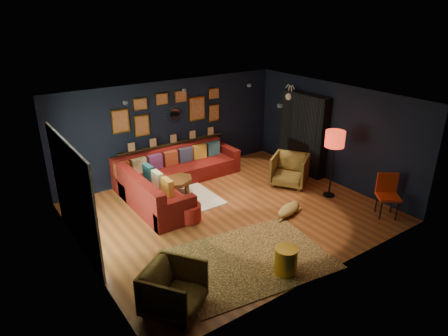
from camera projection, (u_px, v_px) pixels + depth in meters
floor at (231, 212)px, 9.14m from camera, size 6.50×6.50×0.00m
room_walls at (231, 147)px, 8.53m from camera, size 6.50×6.50×6.50m
sectional at (169, 179)px, 10.06m from camera, size 3.41×2.69×0.86m
ledge at (173, 143)px, 10.82m from camera, size 3.20×0.12×0.04m
gallery_wall at (171, 111)px, 10.50m from camera, size 3.15×0.04×1.02m
sunburst_mirror at (175, 114)px, 10.60m from camera, size 0.47×0.16×0.47m
fireplace at (303, 136)px, 11.06m from camera, size 0.31×1.60×2.20m
deer_head at (294, 96)px, 11.07m from camera, size 0.50×0.28×0.45m
sliding_door at (73, 195)px, 7.48m from camera, size 0.06×2.80×2.20m
ceiling_spots at (210, 95)px, 8.76m from camera, size 3.30×2.50×0.06m
shag_rug at (177, 203)px, 9.55m from camera, size 2.00×1.45×0.03m
leopard_rug at (249, 259)px, 7.45m from camera, size 3.15×2.44×0.02m
coffee_table at (178, 183)px, 9.73m from camera, size 1.07×0.96×0.44m
pouf at (189, 212)px, 8.71m from camera, size 0.55×0.55×0.36m
armchair_left at (173, 287)px, 6.07m from camera, size 1.13×1.12×0.86m
armchair_right at (290, 169)px, 10.38m from camera, size 1.16×1.18×0.90m
gold_stool at (286, 261)px, 6.99m from camera, size 0.41×0.41×0.51m
orange_chair at (388, 191)px, 8.83m from camera, size 0.64×0.64×0.97m
floor_lamp at (335, 142)px, 9.38m from camera, size 0.46×0.46×1.68m
dog at (289, 208)px, 8.96m from camera, size 1.11×0.77×0.32m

